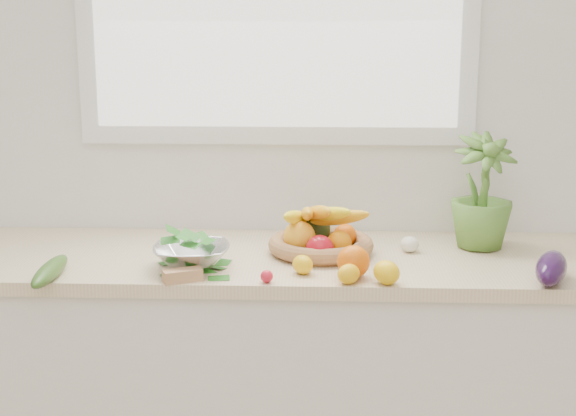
{
  "coord_description": "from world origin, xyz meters",
  "views": [
    {
      "loc": [
        0.15,
        -0.41,
        1.58
      ],
      "look_at": [
        0.05,
        1.93,
        1.05
      ],
      "focal_mm": 50.0,
      "sensor_mm": 36.0,
      "label": 1
    }
  ],
  "objects_px": {
    "apple": "(320,249)",
    "potted_herb": "(482,191)",
    "fruit_basket": "(320,238)",
    "cucumber": "(50,271)",
    "colander_with_spinach": "(191,249)",
    "eggplant": "(551,268)"
  },
  "relations": [
    {
      "from": "cucumber",
      "to": "colander_with_spinach",
      "type": "bearing_deg",
      "value": 17.72
    },
    {
      "from": "apple",
      "to": "eggplant",
      "type": "relative_size",
      "value": 0.4
    },
    {
      "from": "eggplant",
      "to": "potted_herb",
      "type": "relative_size",
      "value": 0.6
    },
    {
      "from": "eggplant",
      "to": "potted_herb",
      "type": "height_order",
      "value": "potted_herb"
    },
    {
      "from": "eggplant",
      "to": "fruit_basket",
      "type": "height_order",
      "value": "fruit_basket"
    },
    {
      "from": "potted_herb",
      "to": "eggplant",
      "type": "bearing_deg",
      "value": -70.38
    },
    {
      "from": "cucumber",
      "to": "colander_with_spinach",
      "type": "xyz_separation_m",
      "value": [
        0.37,
        0.12,
        0.03
      ]
    },
    {
      "from": "cucumber",
      "to": "colander_with_spinach",
      "type": "height_order",
      "value": "colander_with_spinach"
    },
    {
      "from": "fruit_basket",
      "to": "apple",
      "type": "bearing_deg",
      "value": -89.77
    },
    {
      "from": "apple",
      "to": "cucumber",
      "type": "relative_size",
      "value": 0.31
    },
    {
      "from": "eggplant",
      "to": "fruit_basket",
      "type": "xyz_separation_m",
      "value": [
        -0.63,
        0.27,
        0.01
      ]
    },
    {
      "from": "potted_herb",
      "to": "fruit_basket",
      "type": "height_order",
      "value": "potted_herb"
    },
    {
      "from": "apple",
      "to": "eggplant",
      "type": "distance_m",
      "value": 0.65
    },
    {
      "from": "eggplant",
      "to": "colander_with_spinach",
      "type": "xyz_separation_m",
      "value": [
        -1.0,
        0.09,
        0.02
      ]
    },
    {
      "from": "eggplant",
      "to": "apple",
      "type": "bearing_deg",
      "value": 165.27
    },
    {
      "from": "apple",
      "to": "potted_herb",
      "type": "distance_m",
      "value": 0.55
    },
    {
      "from": "cucumber",
      "to": "fruit_basket",
      "type": "distance_m",
      "value": 0.8
    },
    {
      "from": "eggplant",
      "to": "cucumber",
      "type": "bearing_deg",
      "value": -178.87
    },
    {
      "from": "apple",
      "to": "eggplant",
      "type": "height_order",
      "value": "same"
    },
    {
      "from": "fruit_basket",
      "to": "eggplant",
      "type": "bearing_deg",
      "value": -22.89
    },
    {
      "from": "cucumber",
      "to": "fruit_basket",
      "type": "relative_size",
      "value": 0.66
    },
    {
      "from": "potted_herb",
      "to": "cucumber",
      "type": "bearing_deg",
      "value": -163.05
    }
  ]
}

